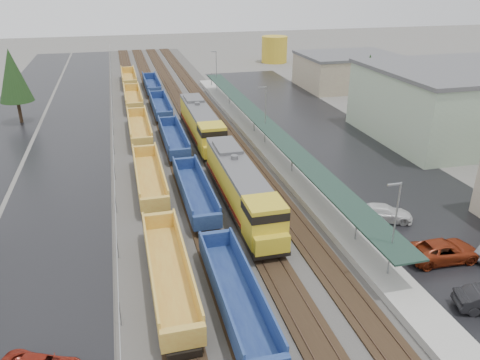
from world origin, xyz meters
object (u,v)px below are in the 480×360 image
object	(u,v)px
well_string_yellow	(149,178)
storage_tank	(274,49)
locomotive_trail	(201,124)
parked_car_east_c	(384,213)
well_string_blue	(194,192)
parked_car_east_b	(443,251)
locomotive_lead	(242,188)

from	to	relation	value
well_string_yellow	storage_tank	bearing A→B (deg)	62.08
locomotive_trail	parked_car_east_c	distance (m)	28.68
well_string_blue	parked_car_east_b	distance (m)	22.77
well_string_blue	locomotive_lead	bearing A→B (deg)	-36.46
storage_tank	well_string_blue	bearing A→B (deg)	-113.92
well_string_blue	storage_tank	bearing A→B (deg)	66.08
well_string_yellow	parked_car_east_b	bearing A→B (deg)	-42.47
well_string_yellow	parked_car_east_c	world-z (taller)	well_string_yellow
locomotive_trail	parked_car_east_b	size ratio (longest dim) A/B	3.45
parked_car_east_b	well_string_yellow	bearing A→B (deg)	50.36
well_string_yellow	parked_car_east_b	xyz separation A→B (m)	(21.24, -19.44, -0.38)
storage_tank	parked_car_east_c	distance (m)	83.97
well_string_yellow	parked_car_east_b	size ratio (longest dim) A/B	20.56
storage_tank	locomotive_lead	bearing A→B (deg)	-110.54
locomotive_lead	parked_car_east_b	world-z (taller)	locomotive_lead
well_string_blue	parked_car_east_b	world-z (taller)	well_string_blue
locomotive_lead	locomotive_trail	distance (m)	21.00
parked_car_east_c	well_string_yellow	bearing A→B (deg)	79.60
locomotive_lead	parked_car_east_c	world-z (taller)	locomotive_lead
locomotive_lead	well_string_yellow	distance (m)	11.05
parked_car_east_b	well_string_blue	bearing A→B (deg)	52.03
well_string_yellow	parked_car_east_c	xyz separation A→B (m)	(20.12, -12.46, -0.45)
locomotive_trail	well_string_blue	world-z (taller)	locomotive_trail
locomotive_lead	well_string_yellow	size ratio (longest dim) A/B	0.17
locomotive_lead	locomotive_trail	world-z (taller)	same
locomotive_trail	parked_car_east_c	size ratio (longest dim) A/B	3.91
locomotive_lead	well_string_blue	bearing A→B (deg)	143.54
locomotive_trail	well_string_yellow	world-z (taller)	locomotive_trail
locomotive_trail	storage_tank	bearing A→B (deg)	62.77
well_string_yellow	locomotive_lead	bearing A→B (deg)	-43.23
well_string_blue	parked_car_east_c	size ratio (longest dim) A/B	22.15
parked_car_east_b	locomotive_lead	bearing A→B (deg)	50.83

